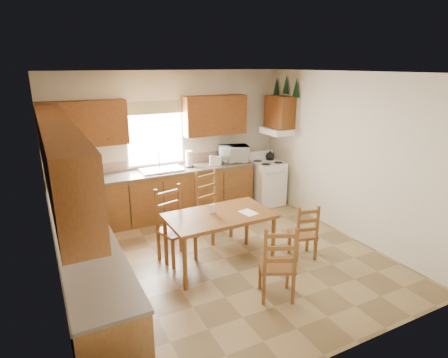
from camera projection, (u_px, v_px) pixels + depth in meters
name	position (u px, v px, depth m)	size (l,w,h in m)	color
floor	(224.00, 258.00, 5.63)	(4.50, 4.50, 0.00)	olive
ceiling	(224.00, 72.00, 4.84)	(4.50, 4.50, 0.00)	brown
wall_left	(49.00, 198.00, 4.25)	(4.50, 4.50, 0.00)	beige
wall_right	(344.00, 155.00, 6.22)	(4.50, 4.50, 0.00)	beige
wall_back	(170.00, 143.00, 7.15)	(4.50, 4.50, 0.00)	beige
wall_front	(340.00, 235.00, 3.32)	(4.50, 4.50, 0.00)	beige
lower_cab_back	(159.00, 196.00, 7.00)	(3.75, 0.60, 0.88)	brown
lower_cab_left	(87.00, 268.00, 4.52)	(0.60, 3.60, 0.88)	brown
counter_back	(158.00, 172.00, 6.86)	(3.75, 0.63, 0.04)	brown
counter_left	(83.00, 233.00, 4.39)	(0.63, 3.60, 0.04)	brown
backsplash	(153.00, 163.00, 7.08)	(3.75, 0.01, 0.18)	#957563
upper_cab_back_left	(84.00, 124.00, 6.18)	(1.41, 0.33, 0.75)	brown
upper_cab_back_right	(215.00, 115.00, 7.24)	(1.25, 0.33, 0.75)	brown
upper_cab_left	(60.00, 156.00, 4.05)	(0.33, 3.60, 0.75)	brown
upper_cab_stove	(280.00, 112.00, 7.38)	(0.33, 0.62, 0.62)	brown
range_hood	(277.00, 131.00, 7.47)	(0.44, 0.62, 0.12)	white
window_frame	(155.00, 135.00, 6.93)	(1.13, 0.02, 1.18)	white
window_pane	(155.00, 135.00, 6.93)	(1.05, 0.01, 1.10)	white
window_valance	(154.00, 107.00, 6.76)	(1.19, 0.01, 0.24)	#4B632F
sink_basin	(161.00, 170.00, 6.88)	(0.75, 0.45, 0.04)	silver
pine_decal_a	(296.00, 87.00, 7.03)	(0.22, 0.22, 0.36)	black
pine_decal_b	(286.00, 84.00, 7.29)	(0.22, 0.22, 0.36)	black
pine_decal_c	(277.00, 86.00, 7.57)	(0.22, 0.22, 0.36)	black
stove	(267.00, 183.00, 7.77)	(0.59, 0.60, 0.87)	white
coffeemaker	(68.00, 175.00, 6.10)	(0.18, 0.22, 0.31)	white
paper_towel	(189.00, 159.00, 7.10)	(0.13, 0.13, 0.31)	white
toaster	(215.00, 161.00, 7.25)	(0.22, 0.14, 0.18)	white
microwave	(234.00, 154.00, 7.50)	(0.54, 0.39, 0.32)	white
dining_table	(219.00, 240.00, 5.35)	(1.48, 0.84, 0.79)	brown
chair_near_left	(277.00, 261.00, 4.58)	(0.42, 0.40, 0.99)	brown
chair_near_right	(303.00, 231.00, 5.57)	(0.36, 0.34, 0.85)	brown
chair_far_left	(176.00, 226.00, 5.45)	(0.46, 0.44, 1.09)	brown
chair_far_right	(214.00, 206.00, 6.16)	(0.47, 0.45, 1.12)	brown
table_paper	(248.00, 213.00, 5.29)	(0.19, 0.25, 0.00)	white
table_card	(212.00, 209.00, 5.25)	(0.10, 0.02, 0.13)	white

